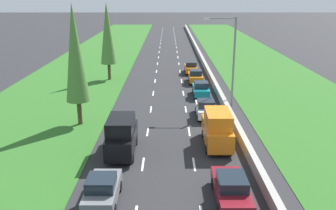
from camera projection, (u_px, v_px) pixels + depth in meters
The scene contains 16 objects.
ground_plane at pixel (169, 60), 61.75m from camera, with size 300.00×300.00×0.00m, color #28282B.
grass_verge_left at pixel (96, 60), 61.79m from camera, with size 14.00×140.00×0.04m, color #2D6623.
grass_verge_right at pixel (253, 60), 61.70m from camera, with size 14.00×140.00×0.04m, color #2D6623.
median_barrier at pixel (203, 58), 61.61m from camera, with size 0.44×120.00×0.85m, color #9E9B93.
lane_markings at pixel (169, 60), 61.75m from camera, with size 3.64×116.00×0.01m.
maroon_sedan_right_lane at pixel (232, 189), 19.95m from camera, with size 1.82×4.50×1.64m.
orange_van_right_lane at pixel (218, 129), 27.11m from camera, with size 1.96×4.90×2.82m.
white_hatchback_right_lane at pixel (207, 109), 33.57m from camera, with size 1.74×3.90×1.72m.
teal_hatchback_right_lane at pixel (202, 89), 40.29m from camera, with size 1.74×3.90×1.72m.
orange_hatchback_right_lane at pixel (197, 76), 46.35m from camera, with size 1.74×3.90×1.72m.
grey_hatchback_left_lane at pixel (104, 190), 19.82m from camera, with size 1.74×3.90×1.72m.
orange_hatchback_right_lane_seventh at pixel (192, 67), 51.80m from camera, with size 1.74×3.90×1.72m.
black_van_left_lane at pixel (123, 135), 25.83m from camera, with size 1.96×4.90×2.82m.
poplar_tree_second at pixel (76, 54), 30.14m from camera, with size 2.06×2.06×10.51m.
poplar_tree_third at pixel (109, 34), 46.43m from camera, with size 2.05×2.05×10.10m.
street_light_mast at pixel (232, 56), 35.54m from camera, with size 3.20×0.28×9.00m.
Camera 1 is at (-0.03, -1.20, 11.26)m, focal length 38.44 mm.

